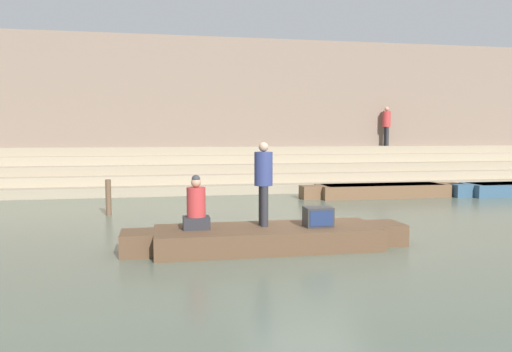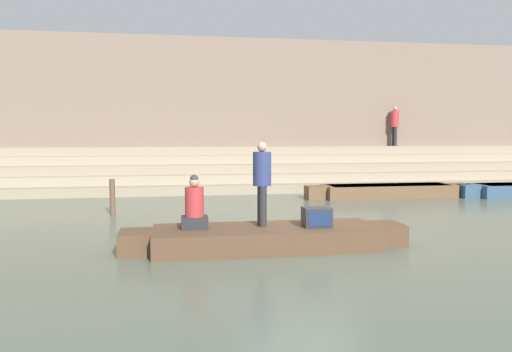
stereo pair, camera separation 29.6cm
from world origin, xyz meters
TOP-DOWN VIEW (x-y plane):
  - ground_plane at (0.00, 0.00)m, footprint 120.00×120.00m
  - ghat_steps at (0.00, 10.04)m, footprint 36.00×3.49m
  - back_wall at (0.00, 11.92)m, footprint 34.20×1.28m
  - rowboat_main at (-0.97, -0.78)m, footprint 5.58×1.57m
  - person_standing at (-1.02, -0.60)m, footprint 0.36×0.36m
  - person_rowing at (-2.35, -0.69)m, footprint 0.50×0.40m
  - tv_set at (0.01, -0.91)m, footprint 0.53×0.42m
  - moored_boat_shore at (4.74, 6.27)m, footprint 5.99×1.23m
  - mooring_post at (-4.42, 3.92)m, footprint 0.15×0.15m
  - person_on_steps at (7.10, 10.97)m, footprint 0.36×0.36m

SIDE VIEW (x-z plane):
  - ground_plane at x=0.00m, z-range 0.00..0.00m
  - rowboat_main at x=-0.97m, z-range 0.02..0.44m
  - moored_boat_shore at x=4.74m, z-range 0.02..0.47m
  - mooring_post at x=-4.42m, z-range 0.00..0.99m
  - tv_set at x=0.01m, z-range 0.42..0.81m
  - ghat_steps at x=0.00m, z-range -0.23..1.47m
  - person_rowing at x=-2.35m, z-range 0.31..1.35m
  - person_standing at x=-1.02m, z-range 0.54..2.19m
  - person_on_steps at x=7.10m, z-range 1.83..3.60m
  - back_wall at x=0.00m, z-range -0.03..6.34m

